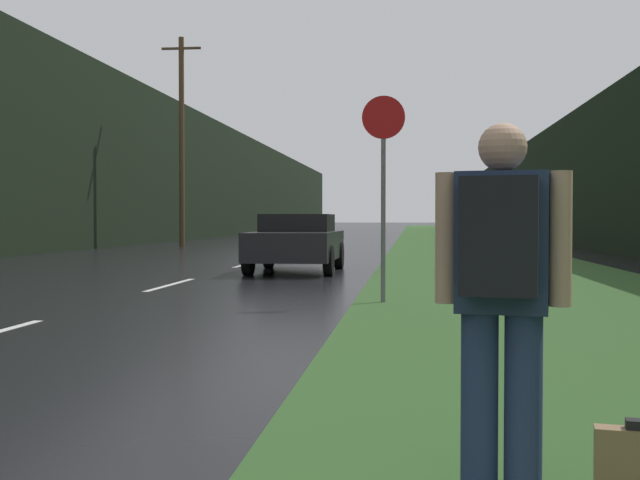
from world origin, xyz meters
TOP-DOWN VIEW (x-y plane):
  - grass_verge at (6.74, 40.00)m, footprint 6.00×240.00m
  - lane_stripe_c at (0.00, 15.22)m, footprint 0.12×3.00m
  - lane_stripe_d at (0.00, 22.22)m, footprint 0.12×3.00m
  - treeline_far_side at (-9.74, 50.00)m, footprint 2.00×140.00m
  - treeline_near_side at (12.74, 50.00)m, footprint 2.00×140.00m
  - utility_pole_far at (-5.71, 35.51)m, footprint 1.80×0.24m
  - stop_sign at (4.18, 12.26)m, footprint 0.64×0.07m
  - hitchhiker_with_backpack at (4.99, 3.79)m, footprint 0.58×0.46m
  - car_passing_near at (1.87, 19.24)m, footprint 2.01×4.19m

SIDE VIEW (x-z plane):
  - lane_stripe_c at x=0.00m, z-range 0.00..0.01m
  - lane_stripe_d at x=0.00m, z-range 0.00..0.01m
  - grass_verge at x=6.74m, z-range 0.00..0.02m
  - car_passing_near at x=1.87m, z-range 0.03..1.41m
  - hitchhiker_with_backpack at x=4.99m, z-range 0.13..1.81m
  - stop_sign at x=4.18m, z-range 0.31..3.41m
  - treeline_near_side at x=12.74m, z-range 0.00..6.10m
  - treeline_far_side at x=-9.74m, z-range 0.00..8.07m
  - utility_pole_far at x=-5.71m, z-range 0.14..9.57m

